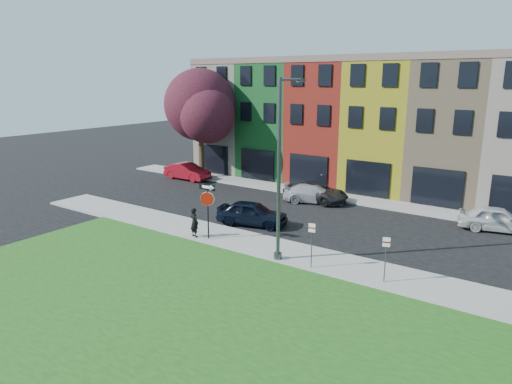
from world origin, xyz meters
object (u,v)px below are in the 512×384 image
Objects in this scene: sedan_near at (252,213)px; street_lamp at (281,171)px; stop_sign at (207,200)px; man at (194,222)px.

sedan_near is 0.54× the size of street_lamp.
stop_sign is 1.62m from man.
stop_sign is 0.67× the size of sedan_near.
stop_sign reaches higher than man.
street_lamp reaches higher than sedan_near.
street_lamp is at bearing -167.90° from man.
man is 6.58m from street_lamp.
man is (-0.81, -0.22, -1.38)m from stop_sign.
stop_sign is at bearing 159.27° from sedan_near.
stop_sign is at bearing 176.39° from street_lamp.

